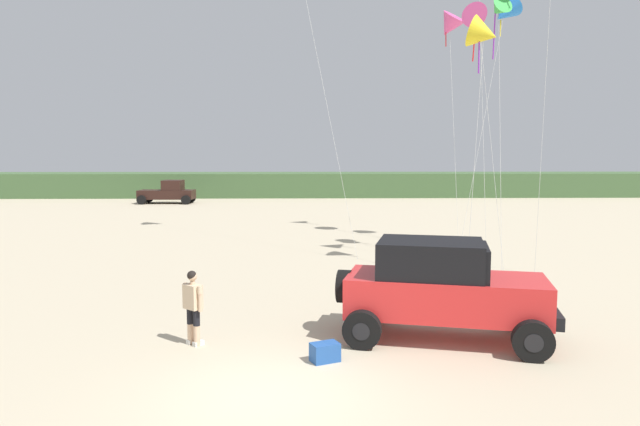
# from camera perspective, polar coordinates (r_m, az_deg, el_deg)

# --- Properties ---
(ground_plane) EXTENTS (220.00, 220.00, 0.00)m
(ground_plane) POSITION_cam_1_polar(r_m,az_deg,el_deg) (10.52, -5.05, -17.66)
(ground_plane) COLOR #C1B293
(dune_ridge) EXTENTS (90.00, 6.66, 2.31)m
(dune_ridge) POSITION_cam_1_polar(r_m,az_deg,el_deg) (57.70, -6.28, 2.85)
(dune_ridge) COLOR #426038
(dune_ridge) RESTS_ON ground_plane
(jeep) EXTENTS (5.02, 3.33, 2.26)m
(jeep) POSITION_cam_1_polar(r_m,az_deg,el_deg) (13.33, 12.10, -7.25)
(jeep) COLOR red
(jeep) RESTS_ON ground_plane
(person_watching) EXTENTS (0.50, 0.47, 1.67)m
(person_watching) POSITION_cam_1_polar(r_m,az_deg,el_deg) (13.01, -12.53, -8.78)
(person_watching) COLOR #DBB28E
(person_watching) RESTS_ON ground_plane
(cooler_box) EXTENTS (0.66, 0.55, 0.38)m
(cooler_box) POSITION_cam_1_polar(r_m,az_deg,el_deg) (11.97, 0.50, -13.69)
(cooler_box) COLOR #23519E
(cooler_box) RESTS_ON ground_plane
(distant_pickup) EXTENTS (4.63, 2.44, 1.98)m
(distant_pickup) POSITION_cam_1_polar(r_m,az_deg,el_deg) (50.40, -14.87, 1.99)
(distant_pickup) COLOR black
(distant_pickup) RESTS_ON ground_plane
(kite_pink_ribbon) EXTENTS (1.37, 4.20, 10.33)m
(kite_pink_ribbon) POSITION_cam_1_polar(r_m,az_deg,el_deg) (24.72, 17.36, 18.76)
(kite_pink_ribbon) COLOR green
(kite_pink_ribbon) RESTS_ON ground_plane
(kite_yellow_diamond) EXTENTS (1.83, 3.26, 9.04)m
(kite_yellow_diamond) POSITION_cam_1_polar(r_m,az_deg,el_deg) (21.36, 16.00, 16.75)
(kite_yellow_diamond) COLOR yellow
(kite_yellow_diamond) RESTS_ON ground_plane
(kite_green_box) EXTENTS (3.54, 4.14, 11.30)m
(kite_green_box) POSITION_cam_1_polar(r_m,az_deg,el_deg) (27.94, 17.87, 18.48)
(kite_green_box) COLOR blue
(kite_green_box) RESTS_ON ground_plane
(kite_black_sled) EXTENTS (1.69, 4.48, 11.05)m
(kite_black_sled) POSITION_cam_1_polar(r_m,az_deg,el_deg) (29.19, 12.76, 17.70)
(kite_black_sled) COLOR #E04C93
(kite_black_sled) RESTS_ON ground_plane
(kite_orange_streamer) EXTENTS (1.47, 3.03, 9.74)m
(kite_orange_streamer) POSITION_cam_1_polar(r_m,az_deg,el_deg) (23.43, 15.52, 18.03)
(kite_orange_streamer) COLOR #E04C93
(kite_orange_streamer) RESTS_ON ground_plane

